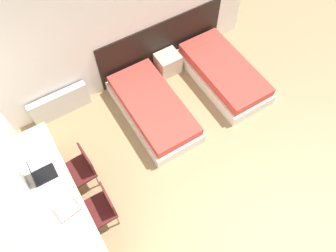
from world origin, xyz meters
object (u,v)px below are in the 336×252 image
object	(u,v)px
bed_near_door	(223,73)
nightstand	(168,63)
bed_near_window	(153,109)
chair_near_notebook	(100,208)
laptop	(40,175)
chair_near_laptop	(80,169)

from	to	relation	value
bed_near_door	nightstand	bearing A→B (deg)	135.35
bed_near_window	nightstand	world-z (taller)	nightstand
nightstand	chair_near_notebook	size ratio (longest dim) A/B	0.54
laptop	bed_near_window	bearing A→B (deg)	14.29
nightstand	chair_near_laptop	world-z (taller)	chair_near_laptop
bed_near_door	nightstand	xyz separation A→B (m)	(-0.77, 0.77, 0.01)
nightstand	bed_near_door	bearing A→B (deg)	-44.65
nightstand	laptop	xyz separation A→B (m)	(-2.84, -1.27, 0.62)
chair_near_notebook	laptop	size ratio (longest dim) A/B	2.46
bed_near_door	chair_near_notebook	distance (m)	3.36
chair_near_laptop	chair_near_notebook	size ratio (longest dim) A/B	1.00
bed_near_door	chair_near_laptop	distance (m)	3.17
bed_near_door	chair_near_notebook	size ratio (longest dim) A/B	2.34
laptop	nightstand	bearing A→B (deg)	24.63
bed_near_window	laptop	world-z (taller)	laptop
bed_near_door	chair_near_notebook	bearing A→B (deg)	-158.59
bed_near_window	laptop	xyz separation A→B (m)	(-2.07, -0.51, 0.63)
bed_near_window	chair_near_laptop	size ratio (longest dim) A/B	2.34
chair_near_notebook	laptop	bearing A→B (deg)	125.33
nightstand	chair_near_notebook	distance (m)	3.08
bed_near_window	laptop	bearing A→B (deg)	-166.23
chair_near_laptop	bed_near_door	bearing A→B (deg)	5.89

